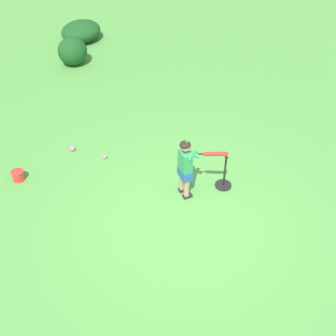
{
  "coord_description": "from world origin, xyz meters",
  "views": [
    {
      "loc": [
        -4.08,
        -1.76,
        4.83
      ],
      "look_at": [
        0.53,
        0.58,
        0.45
      ],
      "focal_mm": 44.81,
      "sensor_mm": 36.0,
      "label": 1
    }
  ],
  "objects_px": {
    "child_batter": "(187,164)",
    "play_ball_behind_batter": "(105,157)",
    "play_ball_near_batter": "(72,148)",
    "toy_bucket": "(18,175)",
    "batting_tee": "(224,181)"
  },
  "relations": [
    {
      "from": "toy_bucket",
      "to": "child_batter",
      "type": "bearing_deg",
      "value": -70.16
    },
    {
      "from": "play_ball_behind_batter",
      "to": "batting_tee",
      "type": "height_order",
      "value": "batting_tee"
    },
    {
      "from": "play_ball_near_batter",
      "to": "batting_tee",
      "type": "relative_size",
      "value": 0.16
    },
    {
      "from": "child_batter",
      "to": "batting_tee",
      "type": "bearing_deg",
      "value": -46.13
    },
    {
      "from": "child_batter",
      "to": "play_ball_near_batter",
      "type": "xyz_separation_m",
      "value": [
        0.1,
        2.39,
        -0.6
      ]
    },
    {
      "from": "play_ball_near_batter",
      "to": "batting_tee",
      "type": "bearing_deg",
      "value": -82.8
    },
    {
      "from": "play_ball_near_batter",
      "to": "play_ball_behind_batter",
      "type": "height_order",
      "value": "play_ball_near_batter"
    },
    {
      "from": "toy_bucket",
      "to": "play_ball_near_batter",
      "type": "bearing_deg",
      "value": -16.92
    },
    {
      "from": "batting_tee",
      "to": "play_ball_near_batter",
      "type": "bearing_deg",
      "value": 97.2
    },
    {
      "from": "play_ball_behind_batter",
      "to": "toy_bucket",
      "type": "xyz_separation_m",
      "value": [
        -1.17,
        1.0,
        0.06
      ]
    },
    {
      "from": "child_batter",
      "to": "play_ball_behind_batter",
      "type": "height_order",
      "value": "child_batter"
    },
    {
      "from": "child_batter",
      "to": "play_ball_near_batter",
      "type": "distance_m",
      "value": 2.47
    },
    {
      "from": "play_ball_behind_batter",
      "to": "play_ball_near_batter",
      "type": "bearing_deg",
      "value": 97.11
    },
    {
      "from": "play_ball_near_batter",
      "to": "toy_bucket",
      "type": "distance_m",
      "value": 1.13
    },
    {
      "from": "child_batter",
      "to": "play_ball_behind_batter",
      "type": "xyz_separation_m",
      "value": [
        0.18,
        1.72,
        -0.61
      ]
    }
  ]
}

